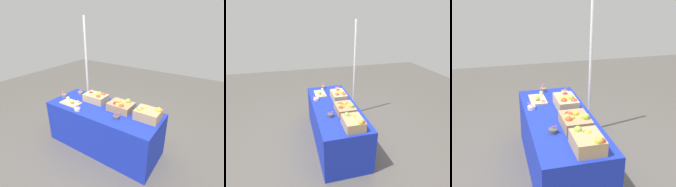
# 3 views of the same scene
# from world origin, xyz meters

# --- Properties ---
(ground_plane) EXTENTS (10.00, 10.00, 0.00)m
(ground_plane) POSITION_xyz_m (0.00, 0.00, 0.00)
(ground_plane) COLOR #56514C
(table) EXTENTS (1.90, 0.76, 0.74)m
(table) POSITION_xyz_m (0.00, 0.00, 0.37)
(table) COLOR #192DB7
(table) RESTS_ON ground_plane
(apple_crate_left) EXTENTS (0.35, 0.28, 0.20)m
(apple_crate_left) POSITION_xyz_m (0.73, 0.09, 0.82)
(apple_crate_left) COLOR tan
(apple_crate_left) RESTS_ON table
(apple_crate_middle) EXTENTS (0.38, 0.29, 0.18)m
(apple_crate_middle) POSITION_xyz_m (0.27, 0.10, 0.81)
(apple_crate_middle) COLOR tan
(apple_crate_middle) RESTS_ON table
(apple_crate_right) EXTENTS (0.40, 0.24, 0.18)m
(apple_crate_right) POSITION_xyz_m (-0.25, 0.14, 0.82)
(apple_crate_right) COLOR tan
(apple_crate_right) RESTS_ON table
(cutting_board_front) EXTENTS (0.35, 0.21, 0.08)m
(cutting_board_front) POSITION_xyz_m (-0.56, -0.17, 0.76)
(cutting_board_front) COLOR #D1B284
(cutting_board_front) RESTS_ON table
(sample_bowl_near) EXTENTS (0.10, 0.10, 0.10)m
(sample_bowl_near) POSITION_xyz_m (-0.29, -0.29, 0.76)
(sample_bowl_near) COLOR silver
(sample_bowl_near) RESTS_ON table
(sample_bowl_mid) EXTENTS (0.09, 0.09, 0.09)m
(sample_bowl_mid) POSITION_xyz_m (-0.71, 0.23, 0.76)
(sample_bowl_mid) COLOR gray
(sample_bowl_mid) RESTS_ON table
(sample_bowl_far) EXTENTS (0.09, 0.08, 0.11)m
(sample_bowl_far) POSITION_xyz_m (-0.85, -0.05, 0.77)
(sample_bowl_far) COLOR gray
(sample_bowl_far) RESTS_ON table
(sample_bowl_extra) EXTENTS (0.10, 0.10, 0.10)m
(sample_bowl_extra) POSITION_xyz_m (0.35, -0.16, 0.76)
(sample_bowl_extra) COLOR #4C4C51
(sample_bowl_extra) RESTS_ON table
(tent_pole) EXTENTS (0.04, 0.04, 2.13)m
(tent_pole) POSITION_xyz_m (-0.91, 0.67, 1.07)
(tent_pole) COLOR white
(tent_pole) RESTS_ON ground_plane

